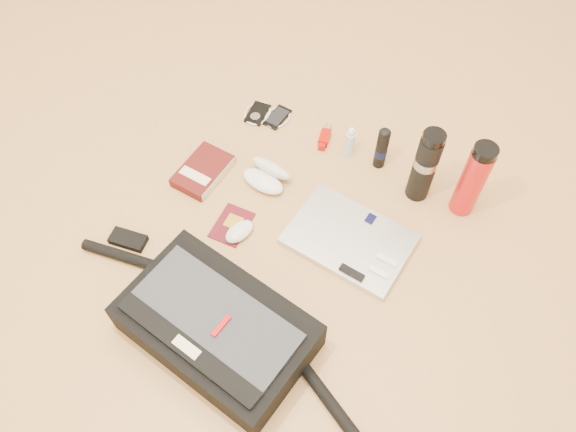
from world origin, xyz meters
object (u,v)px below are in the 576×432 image
at_px(book, 203,171).
at_px(thermos_black, 425,166).
at_px(laptop, 350,240).
at_px(thermos_red, 473,180).
at_px(messenger_bag, 216,326).

relative_size(book, thermos_black, 0.72).
bearing_deg(laptop, book, -176.14).
bearing_deg(thermos_red, book, -154.46).
distance_m(laptop, thermos_red, 0.42).
bearing_deg(book, laptop, 2.19).
distance_m(messenger_bag, thermos_black, 0.80).
xyz_separation_m(messenger_bag, book, (-0.40, 0.42, -0.05)).
relative_size(messenger_bag, thermos_black, 3.67).
distance_m(messenger_bag, thermos_red, 0.89).
bearing_deg(laptop, thermos_red, 52.56).
relative_size(messenger_bag, book, 5.11).
distance_m(thermos_black, thermos_red, 0.15).
relative_size(book, thermos_red, 0.70).
distance_m(messenger_bag, book, 0.59).
relative_size(laptop, thermos_black, 1.31).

